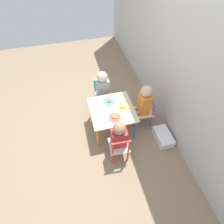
% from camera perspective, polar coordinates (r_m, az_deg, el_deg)
% --- Properties ---
extents(ground_plane, '(6.00, 6.00, 0.00)m').
position_cam_1_polar(ground_plane, '(2.86, -0.00, -4.73)').
color(ground_plane, '#8C755B').
extents(house_wall, '(6.00, 0.06, 2.60)m').
position_cam_1_polar(house_wall, '(2.31, 22.81, 19.70)').
color(house_wall, beige).
rests_on(house_wall, ground_plane).
extents(kids_table, '(0.63, 0.63, 0.43)m').
position_cam_1_polar(kids_table, '(2.57, -0.00, 0.14)').
color(kids_table, beige).
rests_on(kids_table, ground_plane).
extents(chair_red, '(0.28, 0.28, 0.51)m').
position_cam_1_polar(chair_red, '(2.37, 2.36, -11.40)').
color(chair_red, silver).
rests_on(chair_red, ground_plane).
extents(chair_teal, '(0.27, 0.27, 0.51)m').
position_cam_1_polar(chair_teal, '(3.01, -3.09, 5.84)').
color(chair_teal, silver).
rests_on(chair_teal, ground_plane).
extents(chair_purple, '(0.27, 0.27, 0.51)m').
position_cam_1_polar(chair_purple, '(2.78, 10.74, 0.09)').
color(chair_purple, silver).
rests_on(chair_purple, ground_plane).
extents(child_right, '(0.22, 0.21, 0.69)m').
position_cam_1_polar(child_right, '(2.26, 2.17, -7.95)').
color(child_right, '#7A6B5B').
rests_on(child_right, ground_plane).
extents(child_left, '(0.22, 0.21, 0.73)m').
position_cam_1_polar(child_left, '(2.84, -2.92, 7.87)').
color(child_left, '#4C608E').
rests_on(child_left, ground_plane).
extents(child_back, '(0.21, 0.22, 0.77)m').
position_cam_1_polar(child_back, '(2.61, 10.16, 2.92)').
color(child_back, '#4C608E').
rests_on(child_back, ground_plane).
extents(plate_right, '(0.16, 0.16, 0.03)m').
position_cam_1_polar(plate_right, '(2.42, 0.97, -1.67)').
color(plate_right, '#E54C47').
rests_on(plate_right, kids_table).
extents(plate_left, '(0.17, 0.17, 0.03)m').
position_cam_1_polar(plate_left, '(2.63, -0.89, 3.61)').
color(plate_left, '#4C9EE0').
rests_on(plate_left, kids_table).
extents(plate_back, '(0.19, 0.19, 0.03)m').
position_cam_1_polar(plate_back, '(2.55, 3.50, 1.76)').
color(plate_back, '#EADB66').
rests_on(plate_back, kids_table).
extents(storage_bin, '(0.36, 0.21, 0.13)m').
position_cam_1_polar(storage_bin, '(2.78, 16.31, -7.78)').
color(storage_bin, silver).
rests_on(storage_bin, ground_plane).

